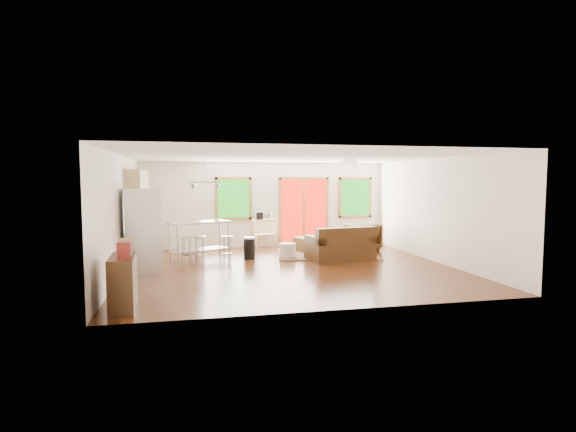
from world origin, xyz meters
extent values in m
cube|color=#341708|center=(0.00, 0.00, -0.01)|extent=(7.50, 7.00, 0.02)
cube|color=white|center=(0.00, 0.00, 2.61)|extent=(7.50, 7.00, 0.02)
cube|color=white|center=(0.00, 3.51, 1.30)|extent=(7.50, 0.02, 2.60)
cube|color=white|center=(-3.76, 0.00, 1.30)|extent=(0.02, 7.00, 2.60)
cube|color=white|center=(3.76, 0.00, 1.30)|extent=(0.02, 7.00, 2.60)
cube|color=white|center=(0.00, -3.51, 1.30)|extent=(7.50, 0.02, 2.60)
cube|color=#115210|center=(-1.00, 3.46, 1.50)|extent=(0.94, 0.02, 1.14)
cube|color=olive|center=(-1.00, 3.46, 2.11)|extent=(1.10, 0.05, 0.08)
cube|color=olive|center=(-1.00, 3.46, 0.89)|extent=(1.10, 0.05, 0.08)
cube|color=olive|center=(-1.51, 3.46, 1.50)|extent=(0.08, 0.05, 1.30)
cube|color=olive|center=(-0.49, 3.46, 1.50)|extent=(0.08, 0.05, 1.30)
cube|color=#AA1207|center=(1.20, 3.46, 1.10)|extent=(1.44, 0.02, 1.94)
cube|color=olive|center=(1.20, 3.46, 2.11)|extent=(1.60, 0.05, 0.08)
cube|color=olive|center=(1.20, 3.46, 0.09)|extent=(1.60, 0.05, 0.08)
cube|color=olive|center=(0.44, 3.46, 1.10)|extent=(0.08, 0.05, 2.10)
cube|color=olive|center=(1.96, 3.46, 1.10)|extent=(0.08, 0.05, 2.10)
cube|color=olive|center=(1.20, 3.46, 1.10)|extent=(0.08, 0.05, 1.94)
cube|color=#115210|center=(2.90, 3.46, 1.50)|extent=(0.94, 0.02, 1.14)
cube|color=olive|center=(2.90, 3.46, 2.11)|extent=(1.10, 0.05, 0.08)
cube|color=olive|center=(2.90, 3.46, 0.89)|extent=(1.10, 0.05, 0.08)
cube|color=olive|center=(2.39, 3.46, 1.50)|extent=(0.08, 0.05, 1.30)
cube|color=olive|center=(3.41, 3.46, 1.50)|extent=(0.08, 0.05, 1.30)
cube|color=#475635|center=(1.39, 1.67, 0.01)|extent=(2.99, 2.49, 0.03)
cube|color=#311C0A|center=(1.48, 0.78, 0.23)|extent=(1.76, 1.17, 0.46)
cube|color=#311C0A|center=(1.54, 0.43, 0.67)|extent=(1.66, 0.47, 0.42)
cube|color=#311C0A|center=(0.78, 0.68, 0.55)|extent=(0.36, 0.95, 0.18)
cube|color=#311C0A|center=(2.18, 0.89, 0.55)|extent=(0.36, 0.95, 0.18)
cube|color=#311C0A|center=(1.12, 0.78, 0.53)|extent=(0.76, 0.70, 0.13)
cube|color=#311C0A|center=(1.83, 0.89, 0.53)|extent=(0.76, 0.70, 0.13)
cube|color=#34200F|center=(1.69, 1.66, 0.39)|extent=(1.10, 0.76, 0.04)
cube|color=#34200F|center=(1.24, 1.50, 0.18)|extent=(0.07, 0.07, 0.37)
cube|color=#34200F|center=(2.09, 1.37, 0.18)|extent=(0.07, 0.07, 0.37)
cube|color=#34200F|center=(1.30, 1.94, 0.18)|extent=(0.07, 0.07, 0.37)
cube|color=#34200F|center=(2.15, 1.82, 0.18)|extent=(0.07, 0.07, 0.37)
imported|color=#311C0A|center=(2.67, 2.24, 0.43)|extent=(0.97, 0.93, 0.87)
cube|color=#311C0A|center=(1.00, 2.28, 0.21)|extent=(0.79, 0.79, 0.41)
cylinder|color=silver|center=(0.22, 1.37, 0.19)|extent=(0.46, 0.46, 0.38)
imported|color=silver|center=(1.56, 1.93, 0.48)|extent=(0.22, 0.22, 0.16)
sphere|color=red|center=(1.58, 1.96, 0.61)|extent=(0.08, 0.08, 0.06)
sphere|color=red|center=(1.54, 1.91, 0.63)|extent=(0.08, 0.08, 0.06)
sphere|color=red|center=(1.55, 1.97, 0.65)|extent=(0.08, 0.08, 0.06)
imported|color=maroon|center=(1.99, 1.56, 0.55)|extent=(0.22, 0.12, 0.31)
cube|color=tan|center=(-3.45, 1.70, 0.45)|extent=(0.60, 2.20, 0.90)
cube|color=black|center=(-3.45, 1.70, 0.92)|extent=(0.64, 2.24, 0.04)
cube|color=tan|center=(-3.57, 1.70, 1.95)|extent=(0.36, 2.20, 0.70)
cylinder|color=#B7BABC|center=(-3.45, 1.20, 1.03)|extent=(0.12, 0.12, 0.18)
cube|color=black|center=(-3.45, 2.10, 1.04)|extent=(0.22, 0.18, 0.20)
cube|color=#B7BABC|center=(-3.31, 0.09, 0.94)|extent=(0.85, 0.83, 1.87)
cube|color=gray|center=(-2.95, 0.14, 0.94)|extent=(0.12, 0.68, 1.83)
cylinder|color=gray|center=(-2.89, -0.08, 1.09)|extent=(0.03, 0.03, 1.25)
cylinder|color=gray|center=(-2.96, 0.37, 1.09)|extent=(0.03, 0.03, 1.25)
cube|color=#B7BABC|center=(-2.05, 1.58, 0.97)|extent=(1.69, 1.23, 0.04)
cube|color=gray|center=(-2.05, 1.58, 0.26)|extent=(1.56, 1.11, 0.03)
cylinder|color=gray|center=(-2.60, 1.06, 0.48)|extent=(0.06, 0.06, 0.95)
cylinder|color=gray|center=(-1.31, 1.66, 0.48)|extent=(0.06, 0.06, 0.95)
cylinder|color=gray|center=(-2.80, 1.50, 0.48)|extent=(0.06, 0.06, 0.95)
cylinder|color=gray|center=(-1.51, 2.10, 0.48)|extent=(0.06, 0.06, 0.95)
imported|color=white|center=(-1.61, 1.68, 1.02)|extent=(0.15, 0.13, 0.13)
cylinder|color=#B7BABC|center=(-2.38, 1.14, 0.64)|extent=(0.36, 0.36, 0.04)
cylinder|color=gray|center=(-2.28, 1.21, 0.31)|extent=(0.03, 0.03, 0.62)
cylinder|color=gray|center=(-2.45, 1.24, 0.31)|extent=(0.03, 0.03, 0.62)
cylinder|color=gray|center=(-2.48, 1.07, 0.31)|extent=(0.03, 0.03, 0.62)
cylinder|color=gray|center=(-2.32, 1.04, 0.31)|extent=(0.03, 0.03, 0.62)
cylinder|color=gray|center=(-2.38, 1.14, 0.20)|extent=(0.33, 0.33, 0.01)
cylinder|color=#B7BABC|center=(-2.07, 1.10, 0.65)|extent=(0.38, 0.38, 0.04)
cylinder|color=gray|center=(-1.97, 1.17, 0.32)|extent=(0.03, 0.03, 0.64)
cylinder|color=gray|center=(-2.13, 1.21, 0.32)|extent=(0.03, 0.03, 0.64)
cylinder|color=gray|center=(-2.17, 1.04, 0.32)|extent=(0.03, 0.03, 0.64)
cylinder|color=gray|center=(-2.00, 1.00, 0.32)|extent=(0.03, 0.03, 0.64)
cylinder|color=gray|center=(-2.07, 1.10, 0.21)|extent=(0.34, 0.34, 0.01)
cylinder|color=#B7BABC|center=(-1.39, 1.23, 0.62)|extent=(0.38, 0.38, 0.04)
cylinder|color=gray|center=(-1.28, 1.28, 0.30)|extent=(0.03, 0.03, 0.60)
cylinder|color=gray|center=(-1.44, 1.34, 0.30)|extent=(0.03, 0.03, 0.60)
cylinder|color=gray|center=(-1.49, 1.18, 0.30)|extent=(0.03, 0.03, 0.60)
cylinder|color=gray|center=(-1.33, 1.13, 0.30)|extent=(0.03, 0.03, 0.60)
cylinder|color=gray|center=(-1.39, 1.23, 0.20)|extent=(0.35, 0.35, 0.01)
cylinder|color=black|center=(-0.79, 1.39, 0.27)|extent=(0.38, 0.38, 0.54)
cylinder|color=#B7BABC|center=(-0.79, 1.39, 0.55)|extent=(0.39, 0.39, 0.04)
cube|color=tan|center=(-0.09, 3.32, 0.85)|extent=(0.80, 0.62, 0.04)
cube|color=tan|center=(-0.09, 3.32, 0.41)|extent=(0.76, 0.58, 0.03)
cube|color=tan|center=(-0.34, 3.06, 0.43)|extent=(0.05, 0.05, 0.86)
cube|color=tan|center=(0.25, 3.21, 0.43)|extent=(0.05, 0.05, 0.86)
cube|color=tan|center=(-0.43, 3.42, 0.43)|extent=(0.05, 0.05, 0.86)
cube|color=tan|center=(0.16, 3.57, 0.43)|extent=(0.05, 0.05, 0.86)
cube|color=black|center=(-0.27, 3.27, 0.98)|extent=(0.27, 0.25, 0.22)
cylinder|color=#B7BABC|center=(0.09, 3.36, 0.96)|extent=(0.20, 0.20, 0.18)
cube|color=#34200F|center=(-3.35, -2.73, 0.43)|extent=(0.42, 0.98, 0.86)
cube|color=maroon|center=(-3.28, -3.05, 0.99)|extent=(0.20, 0.06, 0.26)
cube|color=navy|center=(-3.29, -2.89, 0.98)|extent=(0.20, 0.06, 0.24)
cube|color=tan|center=(-3.30, -2.73, 1.00)|extent=(0.20, 0.06, 0.28)
cube|color=maroon|center=(-3.30, -2.56, 0.97)|extent=(0.20, 0.06, 0.22)
cube|color=white|center=(1.60, 0.60, 2.53)|extent=(0.35, 0.35, 0.12)
cylinder|color=gray|center=(-1.90, 1.50, 2.30)|extent=(0.02, 0.02, 0.60)
cube|color=gray|center=(-1.90, 1.50, 2.00)|extent=(0.80, 0.04, 0.03)
cone|color=#B7BABC|center=(-2.20, 1.50, 1.88)|extent=(0.18, 0.18, 0.14)
cone|color=#B7BABC|center=(-1.60, 1.50, 1.88)|extent=(0.18, 0.18, 0.14)
camera|label=1|loc=(-2.28, -10.15, 2.06)|focal=28.00mm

